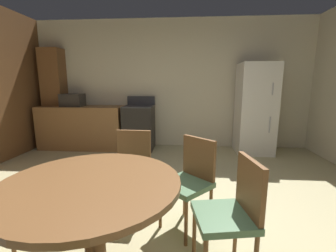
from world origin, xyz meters
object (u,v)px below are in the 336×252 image
Objects in this scene: oven_range at (139,127)px; chair_north at (132,166)px; microwave at (73,100)px; dining_table at (92,204)px; chair_east at (233,210)px; chair_northeast at (191,177)px; refrigerator at (255,109)px.

chair_north is (0.39, -2.32, 0.03)m from oven_range.
microwave reaches higher than dining_table.
microwave is 0.51× the size of chair_east.
chair_northeast is (0.66, 0.70, -0.10)m from dining_table.
refrigerator is at bearing 141.19° from chair_north.
chair_north is at bearing -80.40° from oven_range.
chair_east is at bearing 9.86° from dining_table.
dining_table is at bearing -121.43° from refrigerator.
refrigerator is at bearing -1.32° from oven_range.
chair_east is (2.72, -3.11, -0.53)m from microwave.
dining_table is (1.77, -3.28, -0.43)m from microwave.
chair_northeast is at bearing -117.44° from refrigerator.
chair_northeast reaches higher than dining_table.
refrigerator is (2.33, -0.05, 0.41)m from oven_range.
dining_table is 1.34× the size of chair_northeast.
dining_table is (-1.97, -3.23, -0.28)m from refrigerator.
chair_north is at bearing -50.84° from chair_east.
refrigerator is 4.00× the size of microwave.
refrigerator is 3.25m from chair_east.
chair_north and chair_northeast have the same top height.
chair_east is at bearing 50.84° from chair_north.
refrigerator reaches higher than microwave.
chair_north is 0.68m from chair_northeast.
chair_northeast is at bearing -71.56° from chair_east.
oven_range is at bearing -77.02° from chair_east.
microwave reaches higher than chair_north.
refrigerator is at bearing -0.77° from microwave.
oven_range reaches higher than chair_northeast.
chair_north is at bearing 88.17° from dining_table.
oven_range is at bearing 0.15° from microwave.
microwave is 4.16m from chair_east.
microwave is 3.75m from dining_table.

